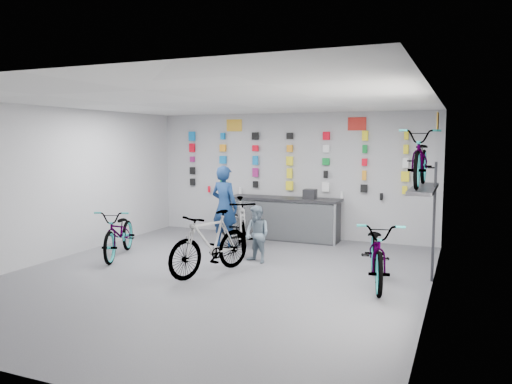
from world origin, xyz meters
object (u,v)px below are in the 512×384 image
at_px(bike_left, 120,233).
at_px(customer, 257,234).
at_px(counter, 284,219).
at_px(bike_center, 210,243).
at_px(bike_service, 241,224).
at_px(clerk, 224,207).
at_px(bike_right, 378,252).

xyz_separation_m(bike_left, customer, (2.74, 0.64, 0.05)).
relative_size(counter, bike_left, 1.43).
xyz_separation_m(bike_center, bike_service, (-0.27, 1.91, 0.01)).
bearing_deg(customer, clerk, 161.95).
xyz_separation_m(bike_service, customer, (0.72, -0.83, -0.02)).
relative_size(bike_left, bike_center, 1.02).
height_order(bike_center, bike_service, bike_service).
bearing_deg(counter, clerk, -125.27).
relative_size(clerk, customer, 1.63).
bearing_deg(bike_left, customer, -8.93).
relative_size(counter, bike_service, 1.43).
bearing_deg(customer, bike_service, 153.01).
height_order(bike_service, customer, bike_service).
bearing_deg(bike_service, customer, -77.87).
xyz_separation_m(counter, bike_left, (-2.45, -2.98, 0.01)).
bearing_deg(bike_service, bike_right, -53.20).
bearing_deg(bike_right, bike_service, 142.29).
height_order(bike_service, clerk, clerk).
height_order(bike_right, bike_service, bike_service).
xyz_separation_m(counter, bike_right, (2.66, -2.92, 0.06)).
xyz_separation_m(clerk, customer, (1.21, -1.03, -0.35)).
xyz_separation_m(bike_center, bike_right, (2.81, 0.50, -0.01)).
height_order(bike_center, bike_right, bike_center).
bearing_deg(bike_right, counter, 119.30).
bearing_deg(bike_left, bike_center, -32.92).
xyz_separation_m(bike_right, bike_service, (-3.09, 1.41, 0.02)).
bearing_deg(clerk, bike_left, 58.19).
height_order(bike_center, customer, bike_center).
relative_size(bike_left, clerk, 1.05).
distance_m(bike_left, bike_center, 2.34).
xyz_separation_m(bike_center, clerk, (-0.77, 2.11, 0.34)).
bearing_deg(bike_center, customer, 87.36).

